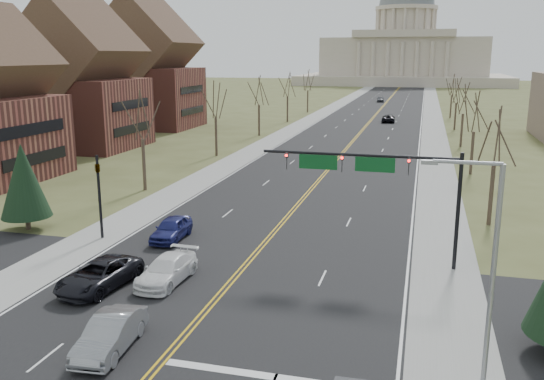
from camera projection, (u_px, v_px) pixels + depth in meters
The scene contains 32 objects.
ground at pixel (172, 350), 25.48m from camera, with size 600.00×600.00×0.00m, color #4D5028.
road at pixel (377, 113), 129.02m from camera, with size 20.00×380.00×0.01m, color black.
cross_road at pixel (218, 296), 31.12m from camera, with size 120.00×14.00×0.01m, color black.
sidewalk_left at pixel (324, 112), 131.99m from camera, with size 4.00×380.00×0.03m, color gray.
sidewalk_right at pixel (432, 115), 126.04m from camera, with size 4.00×380.00×0.03m, color gray.
center_line at pixel (377, 113), 129.02m from camera, with size 0.42×380.00×0.01m, color gold.
edge_line_left at pixel (334, 112), 131.45m from camera, with size 0.15×380.00×0.01m, color silver.
edge_line_right at pixel (422, 114), 126.59m from camera, with size 0.15×380.00×0.01m, color silver.
stop_bar at pixel (276, 377), 23.29m from camera, with size 9.50×0.50×0.01m, color silver.
capitol at pixel (404, 52), 257.47m from camera, with size 90.00×60.00×50.00m.
signal_mast at pixel (374, 172), 35.02m from camera, with size 12.12×0.44×7.20m.
signal_left at pixel (99, 187), 40.19m from camera, with size 0.32×0.36×6.00m.
street_light at pixel (486, 265), 21.12m from camera, with size 2.90×0.25×9.07m.
tree_r_0 at pixel (496, 140), 42.72m from camera, with size 3.74×3.74×8.50m.
tree_l_0 at pixel (142, 118), 54.09m from camera, with size 3.96×3.96×9.00m.
tree_r_1 at pixel (475, 114), 61.55m from camera, with size 3.74×3.74×8.50m.
tree_l_1 at pixel (215, 102), 72.92m from camera, with size 3.96×3.96×9.00m.
tree_r_2 at pixel (464, 100), 80.38m from camera, with size 3.74×3.74×8.50m.
tree_l_2 at pixel (259, 92), 91.74m from camera, with size 3.96×3.96×9.00m.
tree_r_3 at pixel (457, 92), 99.20m from camera, with size 3.74×3.74×8.50m.
tree_l_3 at pixel (288, 86), 110.57m from camera, with size 3.96×3.96×9.00m.
tree_r_4 at pixel (452, 86), 118.03m from camera, with size 3.74×3.74×8.50m.
tree_l_4 at pixel (308, 81), 129.39m from camera, with size 3.96×3.96×9.00m.
conifer_l at pixel (24, 180), 42.26m from camera, with size 3.64×3.64×6.50m.
bldg_left_mid at pixel (81, 86), 79.52m from camera, with size 15.10×14.28×20.75m.
bldg_left_far at pixel (147, 73), 102.37m from camera, with size 17.10×14.28×23.25m.
car_sb_inner_lead at pixel (110, 334), 25.24m from camera, with size 1.66×4.77×1.57m, color gray.
car_sb_outer_lead at pixel (99, 275), 32.04m from camera, with size 2.57×5.58×1.55m, color black.
car_sb_inner_second at pixel (167, 270), 32.89m from camera, with size 2.08×5.12×1.48m, color white.
car_sb_outer_second at pixel (171, 229), 40.52m from camera, with size 1.87×4.65×1.59m, color navy.
car_far_nb at pixel (388, 118), 111.68m from camera, with size 2.44×5.28×1.47m, color black.
car_far_sb at pixel (380, 99), 159.69m from camera, with size 1.88×4.67×1.59m, color #54575D.
Camera 1 is at (10.20, -21.28, 12.74)m, focal length 38.00 mm.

